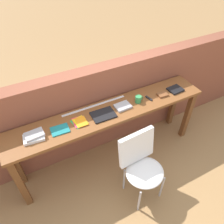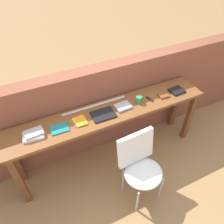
{
  "view_description": "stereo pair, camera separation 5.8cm",
  "coord_description": "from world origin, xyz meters",
  "px_view_note": "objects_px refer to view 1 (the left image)",
  "views": [
    {
      "loc": [
        -0.87,
        -1.42,
        2.61
      ],
      "look_at": [
        0.0,
        0.25,
        0.9
      ],
      "focal_mm": 35.0,
      "sensor_mm": 36.0,
      "label": 1
    },
    {
      "loc": [
        -0.82,
        -1.45,
        2.61
      ],
      "look_at": [
        0.0,
        0.25,
        0.9
      ],
      "focal_mm": 35.0,
      "sensor_mm": 36.0,
      "label": 2
    }
  ],
  "objects_px": {
    "book_repair_rightmost": "(175,89)",
    "pamphlet_pile_colourful": "(80,122)",
    "book_open_centre": "(103,115)",
    "chair_white_moulded": "(142,164)",
    "book_stack_leftmost": "(34,136)",
    "magazine_cycling": "(60,130)",
    "mug": "(138,99)",
    "multitool_folded": "(149,98)",
    "leather_journal_brown": "(163,95)"
  },
  "relations": [
    {
      "from": "book_open_centre",
      "to": "book_repair_rightmost",
      "type": "relative_size",
      "value": 1.47
    },
    {
      "from": "magazine_cycling",
      "to": "pamphlet_pile_colourful",
      "type": "height_order",
      "value": "pamphlet_pile_colourful"
    },
    {
      "from": "book_repair_rightmost",
      "to": "pamphlet_pile_colourful",
      "type": "bearing_deg",
      "value": 175.56
    },
    {
      "from": "book_open_centre",
      "to": "book_repair_rightmost",
      "type": "xyz_separation_m",
      "value": [
        1.06,
        -0.0,
        0.0
      ]
    },
    {
      "from": "book_stack_leftmost",
      "to": "leather_journal_brown",
      "type": "xyz_separation_m",
      "value": [
        1.63,
        -0.03,
        -0.01
      ]
    },
    {
      "from": "book_stack_leftmost",
      "to": "pamphlet_pile_colourful",
      "type": "bearing_deg",
      "value": 0.26
    },
    {
      "from": "leather_journal_brown",
      "to": "book_stack_leftmost",
      "type": "bearing_deg",
      "value": -176.83
    },
    {
      "from": "multitool_folded",
      "to": "leather_journal_brown",
      "type": "bearing_deg",
      "value": -6.05
    },
    {
      "from": "book_open_centre",
      "to": "chair_white_moulded",
      "type": "bearing_deg",
      "value": -70.03
    },
    {
      "from": "mug",
      "to": "leather_journal_brown",
      "type": "bearing_deg",
      "value": -5.11
    },
    {
      "from": "book_stack_leftmost",
      "to": "pamphlet_pile_colourful",
      "type": "height_order",
      "value": "book_stack_leftmost"
    },
    {
      "from": "multitool_folded",
      "to": "book_stack_leftmost",
      "type": "bearing_deg",
      "value": 179.73
    },
    {
      "from": "chair_white_moulded",
      "to": "mug",
      "type": "distance_m",
      "value": 0.78
    },
    {
      "from": "leather_journal_brown",
      "to": "book_repair_rightmost",
      "type": "height_order",
      "value": "book_repair_rightmost"
    },
    {
      "from": "leather_journal_brown",
      "to": "multitool_folded",
      "type": "bearing_deg",
      "value": 178.1
    },
    {
      "from": "chair_white_moulded",
      "to": "book_open_centre",
      "type": "relative_size",
      "value": 3.27
    },
    {
      "from": "magazine_cycling",
      "to": "book_stack_leftmost",
      "type": "bearing_deg",
      "value": 180.0
    },
    {
      "from": "chair_white_moulded",
      "to": "pamphlet_pile_colourful",
      "type": "xyz_separation_m",
      "value": [
        -0.48,
        0.6,
        0.36
      ]
    },
    {
      "from": "book_stack_leftmost",
      "to": "mug",
      "type": "height_order",
      "value": "mug"
    },
    {
      "from": "magazine_cycling",
      "to": "book_repair_rightmost",
      "type": "height_order",
      "value": "book_repair_rightmost"
    },
    {
      "from": "pamphlet_pile_colourful",
      "to": "book_repair_rightmost",
      "type": "relative_size",
      "value": 0.98
    },
    {
      "from": "multitool_folded",
      "to": "chair_white_moulded",
      "type": "bearing_deg",
      "value": -127.66
    },
    {
      "from": "chair_white_moulded",
      "to": "book_repair_rightmost",
      "type": "distance_m",
      "value": 1.1
    },
    {
      "from": "magazine_cycling",
      "to": "multitool_folded",
      "type": "relative_size",
      "value": 1.77
    },
    {
      "from": "magazine_cycling",
      "to": "leather_journal_brown",
      "type": "height_order",
      "value": "leather_journal_brown"
    },
    {
      "from": "magazine_cycling",
      "to": "mug",
      "type": "relative_size",
      "value": 1.77
    },
    {
      "from": "book_repair_rightmost",
      "to": "book_stack_leftmost",
      "type": "bearing_deg",
      "value": 175.87
    },
    {
      "from": "book_stack_leftmost",
      "to": "multitool_folded",
      "type": "xyz_separation_m",
      "value": [
        1.43,
        -0.01,
        -0.02
      ]
    },
    {
      "from": "pamphlet_pile_colourful",
      "to": "book_repair_rightmost",
      "type": "xyz_separation_m",
      "value": [
        1.34,
        -0.02,
        0.01
      ]
    },
    {
      "from": "book_stack_leftmost",
      "to": "pamphlet_pile_colourful",
      "type": "xyz_separation_m",
      "value": [
        0.5,
        0.0,
        -0.02
      ]
    },
    {
      "from": "chair_white_moulded",
      "to": "book_open_centre",
      "type": "xyz_separation_m",
      "value": [
        -0.19,
        0.58,
        0.36
      ]
    },
    {
      "from": "mug",
      "to": "book_open_centre",
      "type": "bearing_deg",
      "value": -177.74
    },
    {
      "from": "book_open_centre",
      "to": "multitool_folded",
      "type": "distance_m",
      "value": 0.65
    },
    {
      "from": "chair_white_moulded",
      "to": "book_repair_rightmost",
      "type": "xyz_separation_m",
      "value": [
        0.87,
        0.58,
        0.37
      ]
    },
    {
      "from": "multitool_folded",
      "to": "magazine_cycling",
      "type": "bearing_deg",
      "value": -179.65
    },
    {
      "from": "magazine_cycling",
      "to": "book_repair_rightmost",
      "type": "bearing_deg",
      "value": 2.81
    },
    {
      "from": "book_stack_leftmost",
      "to": "book_repair_rightmost",
      "type": "relative_size",
      "value": 1.23
    },
    {
      "from": "chair_white_moulded",
      "to": "mug",
      "type": "bearing_deg",
      "value": 63.42
    },
    {
      "from": "mug",
      "to": "multitool_folded",
      "type": "relative_size",
      "value": 1.0
    },
    {
      "from": "book_open_centre",
      "to": "mug",
      "type": "xyz_separation_m",
      "value": [
        0.49,
        0.02,
        0.04
      ]
    },
    {
      "from": "book_open_centre",
      "to": "multitool_folded",
      "type": "bearing_deg",
      "value": 2.34
    },
    {
      "from": "magazine_cycling",
      "to": "leather_journal_brown",
      "type": "relative_size",
      "value": 1.49
    },
    {
      "from": "book_stack_leftmost",
      "to": "multitool_folded",
      "type": "distance_m",
      "value": 1.43
    },
    {
      "from": "chair_white_moulded",
      "to": "book_stack_leftmost",
      "type": "relative_size",
      "value": 3.93
    },
    {
      "from": "pamphlet_pile_colourful",
      "to": "multitool_folded",
      "type": "distance_m",
      "value": 0.93
    },
    {
      "from": "book_repair_rightmost",
      "to": "book_open_centre",
      "type": "bearing_deg",
      "value": 176.3
    },
    {
      "from": "chair_white_moulded",
      "to": "book_stack_leftmost",
      "type": "bearing_deg",
      "value": 148.85
    },
    {
      "from": "pamphlet_pile_colourful",
      "to": "book_repair_rightmost",
      "type": "height_order",
      "value": "book_repair_rightmost"
    },
    {
      "from": "chair_white_moulded",
      "to": "mug",
      "type": "relative_size",
      "value": 8.1
    },
    {
      "from": "chair_white_moulded",
      "to": "multitool_folded",
      "type": "height_order",
      "value": "multitool_folded"
    }
  ]
}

